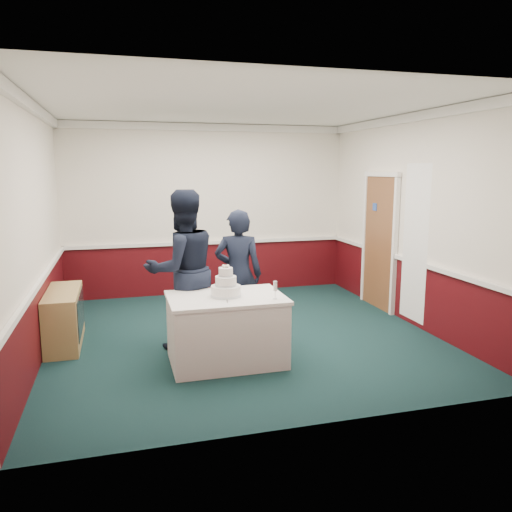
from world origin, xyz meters
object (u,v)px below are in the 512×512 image
object	(u,v)px
person_woman	(238,274)
champagne_flute	(275,287)
cake_knife	(227,300)
sideboard	(64,318)
person_man	(183,270)
cake_table	(226,329)
wedding_cake	(226,287)

from	to	relation	value
person_woman	champagne_flute	bearing A→B (deg)	116.21
cake_knife	person_woman	xyz separation A→B (m)	(0.37, 1.02, 0.06)
sideboard	person_man	world-z (taller)	person_man
cake_table	person_woman	bearing A→B (deg)	67.33
cake_table	sideboard	bearing A→B (deg)	148.70
person_man	person_woman	size ratio (longest dim) A/B	1.16
wedding_cake	person_woman	size ratio (longest dim) A/B	0.21
champagne_flute	person_woman	size ratio (longest dim) A/B	0.12
champagne_flute	wedding_cake	bearing A→B (deg)	150.75
wedding_cake	cake_table	bearing A→B (deg)	-90.00
sideboard	champagne_flute	xyz separation A→B (m)	(2.37, -1.42, 0.58)
wedding_cake	person_woman	distance (m)	0.89
person_man	person_woman	distance (m)	0.78
cake_knife	champagne_flute	size ratio (longest dim) A/B	1.07
cake_table	person_woman	size ratio (longest dim) A/B	0.77
sideboard	person_woman	size ratio (longest dim) A/B	0.70
wedding_cake	person_man	xyz separation A→B (m)	(-0.41, 0.67, 0.09)
sideboard	person_woman	distance (m)	2.29
sideboard	wedding_cake	bearing A→B (deg)	-31.30
sideboard	cake_knife	distance (m)	2.32
champagne_flute	cake_knife	bearing A→B (deg)	171.42
cake_table	cake_knife	world-z (taller)	cake_knife
champagne_flute	cake_table	bearing A→B (deg)	150.75
wedding_cake	cake_knife	size ratio (longest dim) A/B	1.65
cake_knife	person_woman	size ratio (longest dim) A/B	0.13
cake_knife	champagne_flute	distance (m)	0.55
wedding_cake	cake_knife	xyz separation A→B (m)	(-0.03, -0.20, -0.11)
cake_table	person_man	distance (m)	0.98
sideboard	cake_table	world-z (taller)	cake_table
sideboard	wedding_cake	size ratio (longest dim) A/B	3.30
cake_table	wedding_cake	distance (m)	0.50
cake_table	person_woman	distance (m)	1.00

